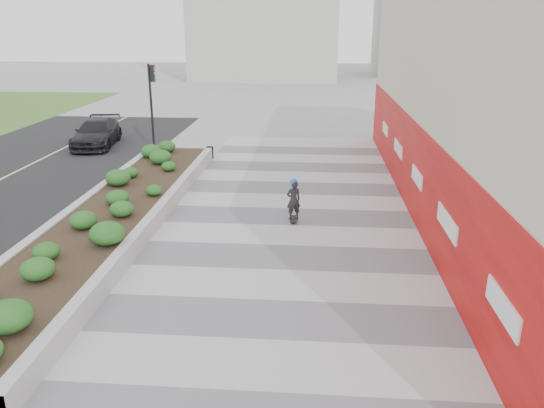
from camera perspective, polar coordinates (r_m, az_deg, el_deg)
The scene contains 8 objects.
ground at distance 10.16m, azimuth -0.24°, elevation -17.51°, with size 160.00×160.00×0.00m, color gray.
walkway at distance 12.69m, azimuth 0.89°, elevation -9.46°, with size 8.00×36.00×0.01m, color #A8A8AD.
building at distance 18.37m, azimuth 24.98°, elevation 10.73°, with size 6.04×24.08×8.00m.
planter at distance 17.30m, azimuth -16.71°, elevation -0.89°, with size 3.00×18.00×0.90m.
traffic_signal_near at distance 27.05m, azimuth -12.79°, elevation 11.45°, with size 0.33×0.28×4.20m.
manhole_cover at distance 12.68m, azimuth 3.18°, elevation -9.54°, with size 0.44×0.44×0.01m, color #595654.
skateboarder at distance 16.84m, azimuth 2.33°, elevation 0.48°, with size 0.55×0.73×1.43m.
car_dark at distance 29.03m, azimuth -18.35°, elevation 7.26°, with size 1.88×4.64×1.35m, color black.
Camera 1 is at (0.69, -8.16, 6.02)m, focal length 35.00 mm.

